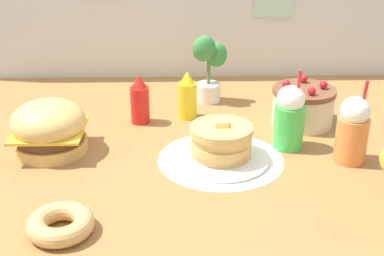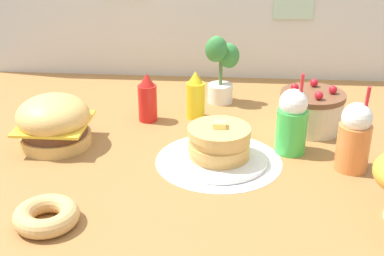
% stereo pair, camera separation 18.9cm
% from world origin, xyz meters
% --- Properties ---
extents(ground_plane, '(2.47, 2.01, 0.02)m').
position_xyz_m(ground_plane, '(0.00, 0.00, -0.01)').
color(ground_plane, '#9E6B38').
extents(doily_mat, '(0.47, 0.47, 0.00)m').
position_xyz_m(doily_mat, '(0.09, 0.02, 0.00)').
color(doily_mat, white).
rests_on(doily_mat, ground_plane).
extents(burger, '(0.29, 0.29, 0.21)m').
position_xyz_m(burger, '(-0.56, 0.11, 0.10)').
color(burger, '#DBA859').
rests_on(burger, ground_plane).
extents(pancake_stack, '(0.37, 0.37, 0.16)m').
position_xyz_m(pancake_stack, '(0.09, 0.02, 0.06)').
color(pancake_stack, white).
rests_on(pancake_stack, doily_mat).
extents(layer_cake, '(0.27, 0.27, 0.20)m').
position_xyz_m(layer_cake, '(0.47, 0.35, 0.08)').
color(layer_cake, beige).
rests_on(layer_cake, ground_plane).
extents(ketchup_bottle, '(0.08, 0.08, 0.22)m').
position_xyz_m(ketchup_bottle, '(-0.23, 0.38, 0.10)').
color(ketchup_bottle, red).
rests_on(ketchup_bottle, ground_plane).
extents(mustard_bottle, '(0.08, 0.08, 0.22)m').
position_xyz_m(mustard_bottle, '(-0.02, 0.43, 0.10)').
color(mustard_bottle, yellow).
rests_on(mustard_bottle, ground_plane).
extents(cream_soda_cup, '(0.12, 0.12, 0.32)m').
position_xyz_m(cream_soda_cup, '(0.36, 0.12, 0.13)').
color(cream_soda_cup, green).
rests_on(cream_soda_cup, ground_plane).
extents(orange_float_cup, '(0.12, 0.12, 0.32)m').
position_xyz_m(orange_float_cup, '(0.57, -0.00, 0.13)').
color(orange_float_cup, orange).
rests_on(orange_float_cup, ground_plane).
extents(donut_pink_glaze, '(0.20, 0.20, 0.06)m').
position_xyz_m(donut_pink_glaze, '(-0.41, -0.43, 0.03)').
color(donut_pink_glaze, tan).
rests_on(donut_pink_glaze, ground_plane).
extents(potted_plant, '(0.16, 0.12, 0.33)m').
position_xyz_m(potted_plant, '(0.08, 0.63, 0.18)').
color(potted_plant, white).
rests_on(potted_plant, ground_plane).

